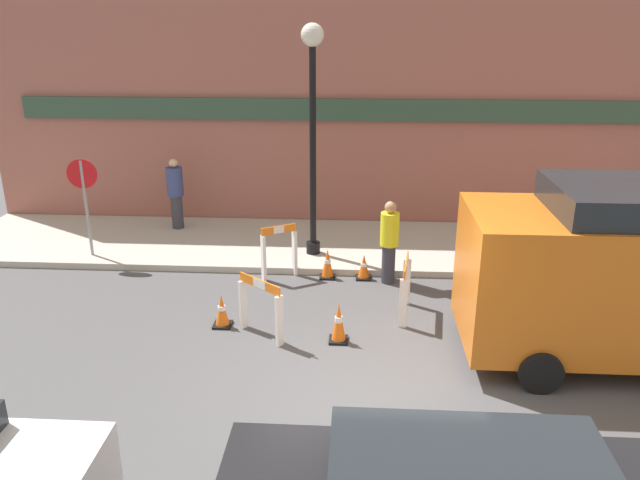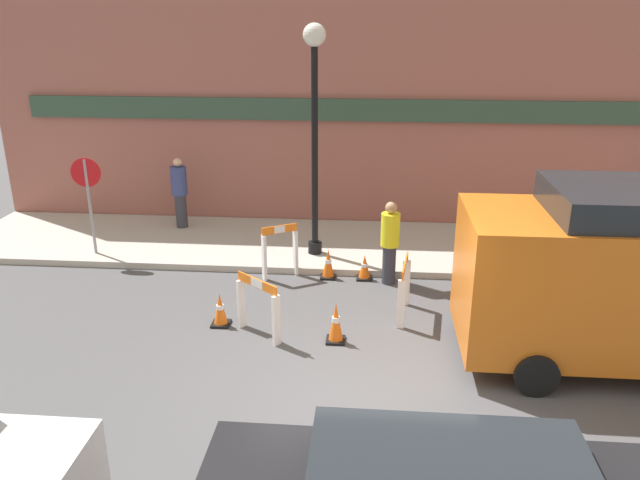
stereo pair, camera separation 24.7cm
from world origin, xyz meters
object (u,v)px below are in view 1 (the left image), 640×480
(stop_sign, at_px, (84,191))
(person_pedestrian, at_px, (176,192))
(person_worker, at_px, (389,240))
(streetlamp_post, at_px, (313,110))

(stop_sign, distance_m, person_pedestrian, 2.30)
(stop_sign, xyz_separation_m, person_worker, (6.12, -0.73, -0.63))
(person_worker, xyz_separation_m, person_pedestrian, (-4.81, 2.57, 0.15))
(stop_sign, height_order, person_pedestrian, stop_sign)
(streetlamp_post, relative_size, person_pedestrian, 2.78)
(streetlamp_post, distance_m, stop_sign, 4.88)
(person_pedestrian, bearing_deg, person_worker, 178.49)
(person_pedestrian, bearing_deg, stop_sign, 81.04)
(person_worker, relative_size, person_pedestrian, 0.98)
(streetlamp_post, bearing_deg, person_pedestrian, 156.47)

